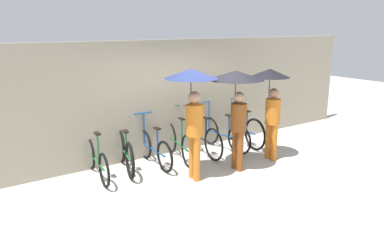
# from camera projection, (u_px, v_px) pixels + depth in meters

# --- Properties ---
(ground_plane) EXTENTS (30.00, 30.00, 0.00)m
(ground_plane) POSITION_uv_depth(u_px,v_px,m) (219.00, 181.00, 7.13)
(ground_plane) COLOR #B7B2A8
(back_wall) EXTENTS (11.72, 0.12, 2.58)m
(back_wall) POSITION_uv_depth(u_px,v_px,m) (165.00, 98.00, 8.42)
(back_wall) COLOR gray
(back_wall) RESTS_ON ground
(parked_bicycle_0) EXTENTS (0.44, 1.69, 0.97)m
(parked_bicycle_0) POSITION_uv_depth(u_px,v_px,m) (97.00, 160.00, 7.22)
(parked_bicycle_0) COLOR black
(parked_bicycle_0) RESTS_ON ground
(parked_bicycle_1) EXTENTS (0.57, 1.66, 1.00)m
(parked_bicycle_1) POSITION_uv_depth(u_px,v_px,m) (125.00, 152.00, 7.59)
(parked_bicycle_1) COLOR black
(parked_bicycle_1) RESTS_ON ground
(parked_bicycle_2) EXTENTS (0.44, 1.61, 1.05)m
(parked_bicycle_2) POSITION_uv_depth(u_px,v_px,m) (154.00, 149.00, 7.87)
(parked_bicycle_2) COLOR black
(parked_bicycle_2) RESTS_ON ground
(parked_bicycle_3) EXTENTS (0.52, 1.73, 1.11)m
(parked_bicycle_3) POSITION_uv_depth(u_px,v_px,m) (179.00, 143.00, 8.21)
(parked_bicycle_3) COLOR black
(parked_bicycle_3) RESTS_ON ground
(parked_bicycle_4) EXTENTS (0.44, 1.71, 1.08)m
(parked_bicycle_4) POSITION_uv_depth(u_px,v_px,m) (202.00, 138.00, 8.54)
(parked_bicycle_4) COLOR black
(parked_bicycle_4) RESTS_ON ground
(parked_bicycle_5) EXTENTS (0.44, 1.73, 1.10)m
(parked_bicycle_5) POSITION_uv_depth(u_px,v_px,m) (223.00, 134.00, 8.87)
(parked_bicycle_5) COLOR black
(parked_bicycle_5) RESTS_ON ground
(parked_bicycle_6) EXTENTS (0.44, 1.75, 1.10)m
(parked_bicycle_6) POSITION_uv_depth(u_px,v_px,m) (242.00, 129.00, 9.22)
(parked_bicycle_6) COLOR black
(parked_bicycle_6) RESTS_ON ground
(pedestrian_leading) EXTENTS (1.00, 1.00, 2.11)m
(pedestrian_leading) POSITION_uv_depth(u_px,v_px,m) (192.00, 94.00, 6.88)
(pedestrian_leading) COLOR #C66B1E
(pedestrian_leading) RESTS_ON ground
(pedestrian_center) EXTENTS (1.12, 1.12, 2.02)m
(pedestrian_center) POSITION_uv_depth(u_px,v_px,m) (237.00, 90.00, 7.38)
(pedestrian_center) COLOR brown
(pedestrian_center) RESTS_ON ground
(pedestrian_trailing) EXTENTS (0.86, 0.86, 1.99)m
(pedestrian_trailing) POSITION_uv_depth(u_px,v_px,m) (271.00, 92.00, 7.99)
(pedestrian_trailing) COLOR #C66B1E
(pedestrian_trailing) RESTS_ON ground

